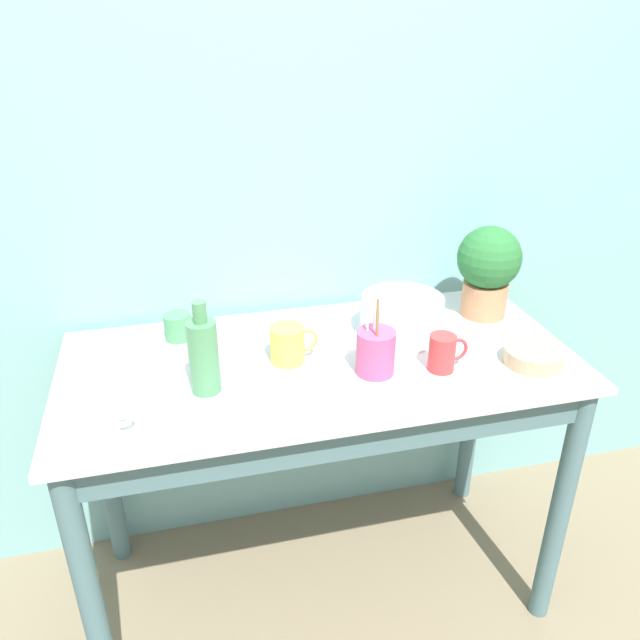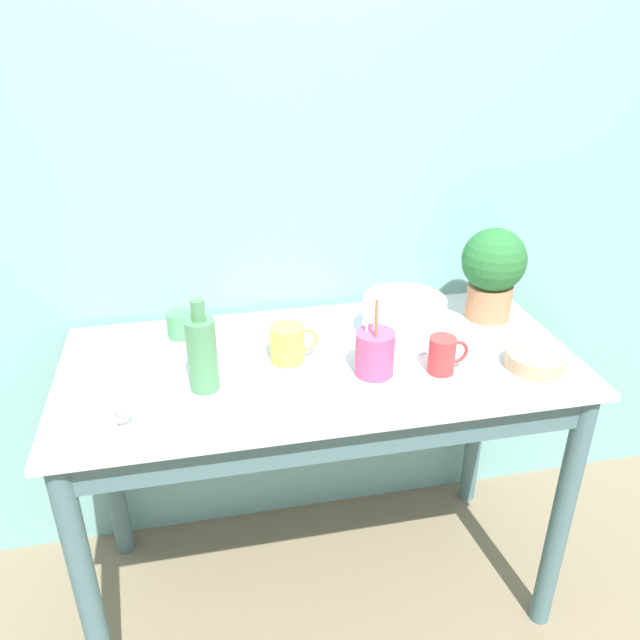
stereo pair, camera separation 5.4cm
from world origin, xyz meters
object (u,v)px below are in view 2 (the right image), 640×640
at_px(mug_yellow, 288,343).
at_px(mug_cream, 100,414).
at_px(mug_green, 181,324).
at_px(bowl_small_tan, 536,360).
at_px(utensil_cup, 375,353).
at_px(bottle_tall, 202,353).
at_px(mug_red, 443,355).
at_px(bowl_wash_large, 404,318).
at_px(bowl_small_enamel_white, 127,364).
at_px(potted_plant, 493,269).

xyz_separation_m(mug_yellow, mug_cream, (-0.47, -0.23, -0.01)).
distance_m(mug_yellow, mug_green, 0.35).
bearing_deg(bowl_small_tan, utensil_cup, 172.27).
relative_size(mug_green, bowl_small_tan, 0.67).
xyz_separation_m(bottle_tall, bowl_small_tan, (0.88, -0.08, -0.08)).
bearing_deg(mug_red, utensil_cup, 170.95).
xyz_separation_m(bowl_wash_large, bottle_tall, (-0.59, -0.17, 0.04)).
distance_m(mug_red, mug_cream, 0.87).
bearing_deg(utensil_cup, bowl_small_enamel_white, 167.37).
distance_m(bottle_tall, mug_cream, 0.28).
bearing_deg(potted_plant, mug_cream, -161.87).
height_order(bottle_tall, bowl_small_tan, bottle_tall).
xyz_separation_m(potted_plant, bowl_small_tan, (-0.01, -0.31, -0.14)).
xyz_separation_m(mug_red, mug_cream, (-0.86, -0.09, -0.01)).
distance_m(mug_cream, mug_green, 0.47).
relative_size(bowl_wash_large, bottle_tall, 0.97).
xyz_separation_m(mug_green, bowl_small_tan, (0.93, -0.38, -0.02)).
distance_m(bowl_small_enamel_white, utensil_cup, 0.66).
relative_size(potted_plant, bowl_small_tan, 1.78).
relative_size(mug_red, mug_cream, 1.04).
relative_size(mug_yellow, bowl_small_enamel_white, 0.82).
height_order(bottle_tall, mug_red, bottle_tall).
relative_size(bowl_wash_large, mug_yellow, 1.80).
xyz_separation_m(potted_plant, bottle_tall, (-0.89, -0.23, -0.06)).
height_order(bowl_small_enamel_white, utensil_cup, utensil_cup).
xyz_separation_m(bottle_tall, bowl_small_enamel_white, (-0.20, 0.12, -0.08)).
bearing_deg(bowl_small_tan, mug_green, 157.99).
bearing_deg(mug_green, mug_red, -27.12).
bearing_deg(bottle_tall, potted_plant, 14.78).
distance_m(bowl_wash_large, mug_cream, 0.88).
bearing_deg(potted_plant, bowl_small_enamel_white, -174.22).
bearing_deg(bowl_small_tan, bottle_tall, 174.86).
relative_size(mug_yellow, mug_red, 1.22).
height_order(bottle_tall, bowl_small_enamel_white, bottle_tall).
bearing_deg(mug_yellow, bottle_tall, -157.41).
bearing_deg(mug_green, bowl_small_tan, -22.01).
xyz_separation_m(mug_red, mug_green, (-0.68, 0.35, -0.01)).
bearing_deg(mug_green, bottle_tall, -79.50).
bearing_deg(utensil_cup, bowl_wash_large, 52.50).
height_order(bottle_tall, mug_green, bottle_tall).
distance_m(mug_yellow, utensil_cup, 0.24).
xyz_separation_m(bowl_wash_large, mug_cream, (-0.82, -0.30, -0.01)).
xyz_separation_m(mug_red, utensil_cup, (-0.18, 0.03, 0.01)).
relative_size(mug_cream, mug_green, 0.98).
bearing_deg(bowl_wash_large, bowl_small_tan, -40.05).
xyz_separation_m(bowl_small_tan, utensil_cup, (-0.44, 0.06, 0.04)).
height_order(potted_plant, mug_green, potted_plant).
distance_m(mug_yellow, bowl_small_tan, 0.67).
relative_size(potted_plant, mug_red, 2.62).
bearing_deg(mug_yellow, utensil_cup, -28.86).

